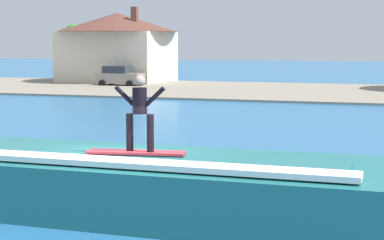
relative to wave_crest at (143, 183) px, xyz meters
name	(u,v)px	position (x,y,z in m)	size (l,w,h in m)	color
ground_plane	(124,213)	(-0.40, -0.20, -0.67)	(260.00, 260.00, 0.00)	#256499
wave_crest	(143,183)	(0.00, 0.00, 0.00)	(10.98, 3.82, 1.43)	#1F6A6C
surfboard	(136,152)	(0.01, -0.41, 0.79)	(2.24, 0.80, 0.06)	#D8333F
surfer	(140,109)	(0.10, -0.39, 1.76)	(1.20, 0.32, 1.68)	black
shoreline_bank	(322,92)	(-0.40, 37.83, -0.60)	(120.00, 19.24, 0.15)	gray
car_near_shore	(120,76)	(-18.45, 39.30, 0.27)	(4.04, 2.21, 1.86)	gray
house_with_chimney	(117,44)	(-21.19, 44.90, 3.16)	(11.96, 11.96, 7.29)	beige
tree_tall_bare	(75,38)	(-24.72, 42.75, 3.72)	(2.00, 2.00, 5.74)	brown
tree_short_bushy	(68,43)	(-25.39, 42.61, 3.25)	(2.73, 2.73, 5.34)	brown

